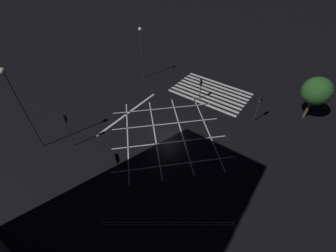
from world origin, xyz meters
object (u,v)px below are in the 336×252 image
object	(u,v)px
street_lamp_west	(141,42)
traffic_light_median_south	(201,85)
traffic_light_ne_cross	(67,124)
traffic_light_nw_main	(185,208)
traffic_light_nw_cross	(186,205)
traffic_light_sw_cross	(259,103)
street_tree_near	(317,91)
traffic_light_median_north	(118,162)
street_lamp_east	(15,94)

from	to	relation	value
street_lamp_west	traffic_light_median_south	bearing A→B (deg)	-179.76
street_lamp_west	traffic_light_ne_cross	bearing A→B (deg)	102.36
traffic_light_nw_main	traffic_light_nw_cross	xyz separation A→B (m)	(0.14, -0.42, -0.43)
traffic_light_sw_cross	traffic_light_median_south	world-z (taller)	traffic_light_sw_cross
street_tree_near	traffic_light_median_south	bearing A→B (deg)	18.10
traffic_light_nw_main	traffic_light_ne_cross	size ratio (longest dim) A/B	0.85
traffic_light_median_north	traffic_light_nw_cross	size ratio (longest dim) A/B	1.18
traffic_light_median_north	traffic_light_nw_main	bearing A→B (deg)	-91.27
traffic_light_median_north	traffic_light_median_south	xyz separation A→B (m)	(0.82, -16.75, -0.41)
traffic_light_ne_cross	traffic_light_median_south	world-z (taller)	traffic_light_ne_cross
traffic_light_sw_cross	street_tree_near	size ratio (longest dim) A/B	0.68
street_lamp_west	traffic_light_nw_cross	bearing A→B (deg)	138.53
traffic_light_nw_cross	street_tree_near	xyz separation A→B (m)	(-5.26, -20.84, 1.73)
traffic_light_nw_main	traffic_light_ne_cross	distance (m)	15.16
traffic_light_sw_cross	street_lamp_east	xyz separation A→B (m)	(18.01, 18.51, 4.33)
traffic_light_ne_cross	street_tree_near	distance (m)	29.08
traffic_light_ne_cross	street_lamp_west	world-z (taller)	street_lamp_west
traffic_light_median_north	street_tree_near	size ratio (longest dim) A/B	0.66
traffic_light_nw_cross	traffic_light_median_north	bearing A→B (deg)	92.07
street_lamp_east	street_lamp_west	xyz separation A→B (m)	(0.78, -18.73, -1.26)
traffic_light_nw_main	traffic_light_sw_cross	bearing A→B (deg)	-90.15
street_lamp_west	street_tree_near	distance (m)	24.34
street_lamp_west	street_tree_near	size ratio (longest dim) A/B	1.39
traffic_light_median_north	traffic_light_ne_cross	distance (m)	7.80
traffic_light_median_south	street_tree_near	size ratio (longest dim) A/B	0.56
traffic_light_nw_cross	street_lamp_west	world-z (taller)	street_lamp_west
traffic_light_ne_cross	street_lamp_east	world-z (taller)	street_lamp_east
street_lamp_west	street_lamp_east	bearing A→B (deg)	92.38
traffic_light_nw_main	traffic_light_median_south	world-z (taller)	traffic_light_nw_main
traffic_light_median_north	traffic_light_nw_cross	xyz separation A→B (m)	(-7.23, -0.26, -0.41)
traffic_light_nw_cross	street_tree_near	size ratio (longest dim) A/B	0.56
traffic_light_nw_cross	traffic_light_ne_cross	bearing A→B (deg)	89.99
traffic_light_median_north	street_lamp_west	xyz separation A→B (m)	(11.38, -16.70, 3.13)
street_tree_near	traffic_light_median_north	bearing A→B (deg)	59.37
traffic_light_sw_cross	street_tree_near	world-z (taller)	street_tree_near
traffic_light_median_south	street_tree_near	world-z (taller)	street_tree_near
street_lamp_west	street_tree_near	world-z (taller)	street_lamp_west
traffic_light_nw_cross	street_tree_near	world-z (taller)	street_tree_near
traffic_light_median_north	traffic_light_nw_main	xyz separation A→B (m)	(-7.37, 0.16, 0.01)
traffic_light_nw_main	street_lamp_west	size ratio (longest dim) A/B	0.48
traffic_light_median_north	traffic_light_nw_cross	bearing A→B (deg)	-87.93
traffic_light_median_north	traffic_light_sw_cross	bearing A→B (deg)	-24.22
street_tree_near	traffic_light_nw_cross	bearing A→B (deg)	75.82
traffic_light_median_north	street_tree_near	bearing A→B (deg)	-30.63
traffic_light_median_north	traffic_light_nw_main	size ratio (longest dim) A/B	0.99
street_lamp_east	street_tree_near	size ratio (longest dim) A/B	1.69
street_lamp_east	traffic_light_median_south	bearing A→B (deg)	-117.51
traffic_light_median_north	traffic_light_nw_cross	distance (m)	7.24
traffic_light_sw_cross	traffic_light_nw_cross	size ratio (longest dim) A/B	1.20
street_lamp_west	traffic_light_median_north	bearing A→B (deg)	124.26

